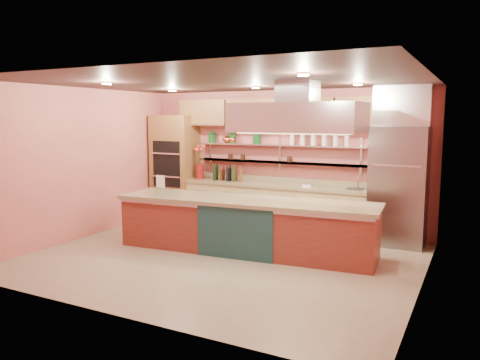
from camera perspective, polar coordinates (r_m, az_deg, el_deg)
The scene contains 21 objects.
floor at distance 7.66m, azimuth -2.07°, elevation -9.54°, with size 6.00×5.00×0.02m, color gray.
ceiling at distance 7.34m, azimuth -2.18°, elevation 11.91°, with size 6.00×5.00×0.02m, color black.
wall_back at distance 9.62m, azimuth 5.22°, elevation 2.51°, with size 6.00×0.04×2.80m, color #C6645D.
wall_front at distance 5.36m, azimuth -15.38°, elevation -1.77°, with size 6.00×0.04×2.80m, color #C6645D.
wall_left at distance 9.22m, azimuth -18.60°, elevation 1.93°, with size 0.04×5.00×2.80m, color #C6645D.
wall_right at distance 6.46m, azimuth 21.73°, elevation -0.48°, with size 0.04×5.00×2.80m, color #C6645D.
oven_stack at distance 10.54m, azimuth -7.91°, elevation 1.55°, with size 0.95×0.64×2.30m, color brown.
refrigerator at distance 8.69m, azimuth 18.77°, elevation -0.73°, with size 0.95×0.72×2.10m, color slate.
back_counter at distance 9.49m, azimuth 4.19°, elevation -3.25°, with size 3.84×0.64×0.93m, color tan.
wall_shelf_lower at distance 9.52m, azimuth 4.64°, elevation 2.17°, with size 3.60×0.26×0.03m, color silver.
wall_shelf_upper at distance 9.49m, azimuth 4.66°, elevation 4.27°, with size 3.60×0.26×0.03m, color silver.
upper_cabinets at distance 9.41m, azimuth 4.87°, elevation 8.20°, with size 4.60×0.36×0.55m, color brown.
range_hood at distance 7.33m, azimuth 7.03°, elevation 7.56°, with size 2.00×1.00×0.45m, color silver.
ceiling_downlights at distance 7.52m, azimuth -1.41°, elevation 11.58°, with size 4.00×2.80×0.02m, color #FFE5A5.
island at distance 7.90m, azimuth 0.66°, elevation -5.55°, with size 4.32×0.94×0.90m, color maroon.
flower_vase at distance 10.15m, azimuth -4.90°, elevation 1.05°, with size 0.19×0.19×0.33m, color maroon.
oil_bottle_cluster at distance 9.80m, azimuth -1.41°, elevation 0.58°, with size 0.75×0.21×0.24m, color black.
kitchen_scale at distance 9.11m, azimuth 8.22°, elevation -0.50°, with size 0.16×0.12×0.09m, color white.
bar_faucet at distance 8.93m, azimuth 14.22°, elevation -0.40°, with size 0.03×0.03×0.22m, color silver.
copper_kettle at distance 10.00m, azimuth -1.60°, elevation 4.97°, with size 0.18×0.18×0.15m, color #D75231.
green_canister at distance 9.68m, azimuth 2.10°, elevation 5.01°, with size 0.16×0.16×0.19m, color #0E4316.
Camera 1 is at (3.60, -6.38, 2.25)m, focal length 35.00 mm.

